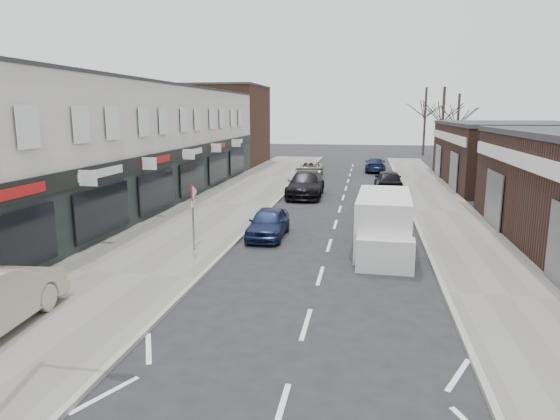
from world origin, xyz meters
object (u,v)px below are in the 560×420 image
at_px(parked_car_left_b, 306,184).
at_px(parked_car_right_a, 381,205).
at_px(warning_sign, 193,198).
at_px(parked_car_right_b, 388,181).
at_px(parked_car_right_c, 375,165).
at_px(parked_car_left_a, 268,223).
at_px(parked_car_left_c, 310,169).
at_px(white_van, 383,225).

bearing_deg(parked_car_left_b, parked_car_right_a, -56.18).
xyz_separation_m(warning_sign, parked_car_left_b, (2.69, 13.98, -1.39)).
bearing_deg(parked_car_right_b, warning_sign, 62.92).
bearing_deg(parked_car_right_c, parked_car_left_a, 78.87).
height_order(parked_car_left_a, parked_car_left_b, parked_car_left_b).
xyz_separation_m(parked_car_left_b, parked_car_left_c, (-0.87, 10.55, -0.19)).
xyz_separation_m(parked_car_left_b, parked_car_right_a, (4.67, -6.60, -0.04)).
xyz_separation_m(parked_car_left_c, parked_car_right_c, (5.54, 4.31, 0.04)).
height_order(parked_car_left_b, parked_car_right_a, parked_car_left_b).
relative_size(parked_car_left_c, parked_car_right_c, 0.98).
xyz_separation_m(warning_sign, parked_car_right_a, (7.36, 7.38, -1.43)).
relative_size(parked_car_left_a, parked_car_right_b, 0.85).
height_order(white_van, parked_car_left_a, white_van).
bearing_deg(parked_car_left_b, warning_sign, -102.36).
height_order(parked_car_left_c, parked_car_right_a, parked_car_right_a).
relative_size(parked_car_right_b, parked_car_right_c, 1.00).
bearing_deg(white_van, parked_car_right_c, 92.09).
bearing_deg(parked_car_left_b, parked_car_left_a, -93.06).
height_order(warning_sign, parked_car_right_b, warning_sign).
bearing_deg(white_van, parked_car_right_b, 89.22).
xyz_separation_m(parked_car_left_b, parked_car_right_b, (5.43, 3.08, -0.04)).
distance_m(parked_car_left_c, parked_car_right_a, 18.02).
bearing_deg(parked_car_right_c, parked_car_left_c, 37.63).
bearing_deg(warning_sign, parked_car_right_c, 75.69).
height_order(warning_sign, parked_car_right_a, warning_sign).
height_order(parked_car_left_c, parked_car_right_c, parked_car_right_c).
relative_size(white_van, parked_car_left_b, 1.05).
bearing_deg(parked_car_right_a, warning_sign, 45.20).
xyz_separation_m(parked_car_left_a, parked_car_right_c, (4.98, 25.93, 0.00)).
height_order(warning_sign, parked_car_right_c, warning_sign).
relative_size(parked_car_left_a, parked_car_left_c, 0.87).
xyz_separation_m(parked_car_right_a, parked_car_right_c, (0.00, 21.46, -0.11)).
relative_size(parked_car_left_a, parked_car_right_c, 0.85).
height_order(warning_sign, parked_car_left_a, warning_sign).
xyz_separation_m(parked_car_left_a, parked_car_right_b, (5.74, 14.16, 0.12)).
distance_m(warning_sign, parked_car_left_c, 24.65).
distance_m(warning_sign, parked_car_right_a, 10.52).
bearing_deg(parked_car_left_b, parked_car_left_c, 93.25).
xyz_separation_m(warning_sign, parked_car_left_a, (2.38, 2.91, -1.55)).
relative_size(parked_car_left_a, parked_car_right_a, 0.82).
relative_size(white_van, parked_car_right_c, 1.30).
distance_m(parked_car_right_a, parked_car_right_c, 21.46).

